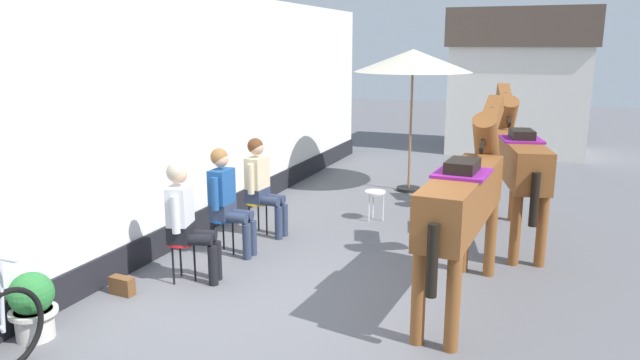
% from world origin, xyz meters
% --- Properties ---
extents(ground_plane, '(40.00, 40.00, 0.00)m').
position_xyz_m(ground_plane, '(0.00, 3.00, 0.00)').
color(ground_plane, slate).
extents(pub_facade_wall, '(0.34, 14.00, 3.40)m').
position_xyz_m(pub_facade_wall, '(-2.55, 1.50, 1.54)').
color(pub_facade_wall, white).
rests_on(pub_facade_wall, ground_plane).
extents(distant_cottage, '(3.40, 2.60, 3.50)m').
position_xyz_m(distant_cottage, '(1.40, 10.36, 1.80)').
color(distant_cottage, silver).
rests_on(distant_cottage, ground_plane).
extents(seated_visitor_near, '(0.61, 0.48, 1.39)m').
position_xyz_m(seated_visitor_near, '(-1.58, 0.07, 0.78)').
color(seated_visitor_near, red).
rests_on(seated_visitor_near, ground_plane).
extents(seated_visitor_middle, '(0.61, 0.49, 1.39)m').
position_xyz_m(seated_visitor_middle, '(-1.61, 1.02, 0.78)').
color(seated_visitor_middle, '#194C99').
rests_on(seated_visitor_middle, ground_plane).
extents(seated_visitor_far, '(0.61, 0.49, 1.39)m').
position_xyz_m(seated_visitor_far, '(-1.56, 1.91, 0.78)').
color(seated_visitor_far, gold).
rests_on(seated_visitor_far, ground_plane).
extents(saddled_horse_near, '(0.59, 3.00, 2.06)m').
position_xyz_m(saddled_horse_near, '(1.41, 0.66, 1.16)').
color(saddled_horse_near, brown).
rests_on(saddled_horse_near, ground_plane).
extents(saddled_horse_far, '(0.95, 2.95, 2.06)m').
position_xyz_m(saddled_horse_far, '(1.78, 3.06, 1.16)').
color(saddled_horse_far, brown).
rests_on(saddled_horse_far, ground_plane).
extents(flower_planter_near, '(0.43, 0.43, 0.64)m').
position_xyz_m(flower_planter_near, '(-2.15, -1.60, 0.33)').
color(flower_planter_near, beige).
rests_on(flower_planter_near, ground_plane).
extents(cafe_parasol, '(2.10, 2.10, 2.58)m').
position_xyz_m(cafe_parasol, '(-0.19, 5.22, 2.36)').
color(cafe_parasol, black).
rests_on(cafe_parasol, ground_plane).
extents(spare_stool_white, '(0.32, 0.32, 0.46)m').
position_xyz_m(spare_stool_white, '(-0.26, 3.18, 0.40)').
color(spare_stool_white, white).
rests_on(spare_stool_white, ground_plane).
extents(satchel_bag, '(0.29, 0.14, 0.20)m').
position_xyz_m(satchel_bag, '(-2.05, -0.52, 0.10)').
color(satchel_bag, brown).
rests_on(satchel_bag, ground_plane).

